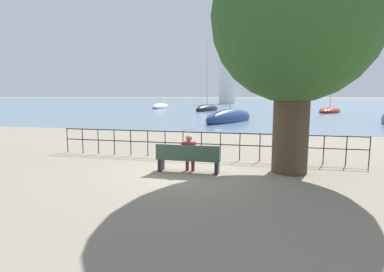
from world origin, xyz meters
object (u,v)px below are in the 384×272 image
at_px(sailboat_0, 330,110).
at_px(seated_person_left, 189,152).
at_px(sailboat_3, 230,118).
at_px(sailboat_4, 160,107).
at_px(harbor_lighthouse, 228,68).
at_px(shade_tree, 295,20).
at_px(sailboat_2, 207,109).
at_px(park_bench, 188,159).

bearing_deg(sailboat_0, seated_person_left, -85.14).
xyz_separation_m(sailboat_3, sailboat_4, (-16.68, 28.77, -0.09)).
bearing_deg(sailboat_3, seated_person_left, -65.69).
bearing_deg(harbor_lighthouse, sailboat_0, -65.57).
distance_m(seated_person_left, sailboat_0, 40.08).
bearing_deg(sailboat_4, shade_tree, -71.85).
bearing_deg(sailboat_4, sailboat_3, -65.25).
height_order(shade_tree, sailboat_2, sailboat_2).
distance_m(sailboat_3, sailboat_4, 33.26).
height_order(shade_tree, park_bench, shade_tree).
xyz_separation_m(seated_person_left, sailboat_4, (-17.30, 47.59, -0.37)).
relative_size(shade_tree, harbor_lighthouse, 0.32).
distance_m(seated_person_left, sailboat_3, 18.83).
xyz_separation_m(sailboat_0, sailboat_3, (-12.63, -19.42, 0.09)).
relative_size(sailboat_2, sailboat_4, 1.28).
height_order(shade_tree, sailboat_3, sailboat_3).
relative_size(sailboat_4, harbor_lighthouse, 0.40).
distance_m(park_bench, sailboat_3, 18.91).
relative_size(park_bench, sailboat_3, 0.20).
distance_m(seated_person_left, harbor_lighthouse, 83.05).
bearing_deg(sailboat_2, seated_person_left, -63.76).
bearing_deg(sailboat_4, seated_person_left, -75.38).
relative_size(sailboat_2, sailboat_3, 1.17).
height_order(park_bench, sailboat_3, sailboat_3).
bearing_deg(sailboat_3, sailboat_2, 128.33).
relative_size(park_bench, sailboat_0, 0.16).
distance_m(shade_tree, seated_person_left, 5.09).
relative_size(shade_tree, sailboat_3, 0.73).
bearing_deg(seated_person_left, sailboat_3, 91.88).
height_order(sailboat_0, sailboat_3, sailboat_0).
distance_m(park_bench, sailboat_4, 50.71).
distance_m(sailboat_4, harbor_lighthouse, 37.21).
height_order(shade_tree, seated_person_left, shade_tree).
bearing_deg(sailboat_3, park_bench, -65.74).
relative_size(sailboat_0, sailboat_2, 1.09).
distance_m(seated_person_left, sailboat_4, 50.64).
bearing_deg(sailboat_3, harbor_lighthouse, 118.99).
height_order(sailboat_0, sailboat_2, sailboat_0).
distance_m(shade_tree, sailboat_4, 51.33).
distance_m(park_bench, sailboat_2, 39.35).
xyz_separation_m(shade_tree, seated_person_left, (-3.10, -0.69, -3.98)).
bearing_deg(shade_tree, sailboat_3, 101.59).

